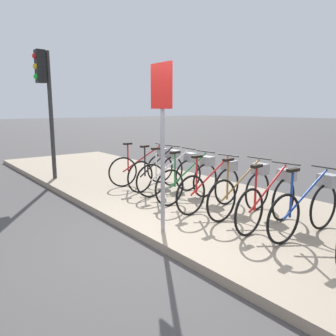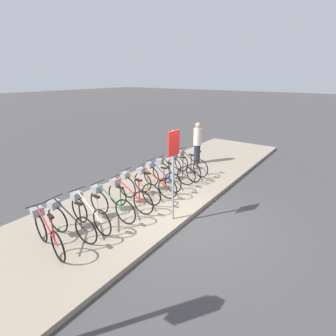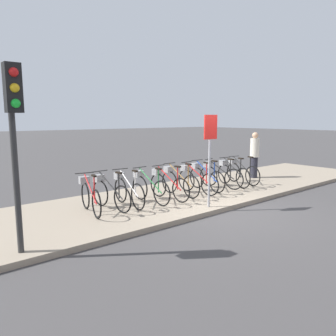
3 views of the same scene
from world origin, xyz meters
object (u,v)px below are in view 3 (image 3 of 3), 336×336
Objects in this scene: parked_bicycle_6 at (195,179)px; pedestrian at (255,154)px; parked_bicycle_9 at (232,173)px; parked_bicycle_8 at (218,174)px; parked_bicycle_3 at (148,186)px; parked_bicycle_4 at (167,184)px; parked_bicycle_7 at (205,176)px; parked_bicycle_5 at (178,181)px; parked_bicycle_0 at (89,195)px; sign_post at (210,145)px; traffic_light at (14,120)px; parked_bicycle_2 at (127,189)px; parked_bicycle_10 at (241,171)px; parked_bicycle_1 at (109,192)px.

parked_bicycle_6 is 3.60m from pedestrian.
parked_bicycle_8 is at bearing 173.67° from parked_bicycle_9.
parked_bicycle_3 is 0.62m from parked_bicycle_4.
parked_bicycle_5 is at bearing 179.80° from parked_bicycle_7.
parked_bicycle_0 is 3.18m from sign_post.
parked_bicycle_6 is at bearing -175.59° from parked_bicycle_8.
parked_bicycle_2 is at bearing 26.74° from traffic_light.
parked_bicycle_9 and parked_bicycle_10 have the same top height.
parked_bicycle_7 is at bearing 14.66° from traffic_light.
parked_bicycle_5 is 0.69× the size of sign_post.
sign_post is at bearing -77.97° from parked_bicycle_4.
pedestrian reaches higher than parked_bicycle_4.
parked_bicycle_5 is at bearing 15.60° from parked_bicycle_4.
parked_bicycle_0 is at bearing 178.15° from parked_bicycle_6.
parked_bicycle_0 is 1.05m from parked_bicycle_2.
parked_bicycle_8 is 0.91× the size of pedestrian.
parked_bicycle_5 is at bearing 5.06° from parked_bicycle_3.
pedestrian reaches higher than parked_bicycle_5.
parked_bicycle_4 is (0.61, -0.05, 0.00)m from parked_bicycle_3.
parked_bicycle_2 is at bearing 136.00° from sign_post.
parked_bicycle_0 is 0.51× the size of traffic_light.
parked_bicycle_7 is at bearing -174.08° from pedestrian.
parked_bicycle_0 is 3.08m from traffic_light.
parked_bicycle_7 is 3.07m from pedestrian.
parked_bicycle_0 is at bearing 179.02° from parked_bicycle_9.
sign_post reaches higher than parked_bicycle_1.
parked_bicycle_10 is at bearing 4.32° from parked_bicycle_9.
parked_bicycle_6 is (2.37, -0.09, 0.00)m from parked_bicycle_2.
parked_bicycle_3 is at bearing -179.96° from parked_bicycle_9.
traffic_light reaches higher than parked_bicycle_8.
pedestrian is (1.82, 0.41, 0.48)m from parked_bicycle_9.
parked_bicycle_0 and parked_bicycle_3 have the same top height.
parked_bicycle_6 is at bearing -178.38° from parked_bicycle_10.
parked_bicycle_2 is at bearing -179.07° from parked_bicycle_5.
pedestrian reaches higher than parked_bicycle_0.
parked_bicycle_4 is 0.93× the size of pedestrian.
parked_bicycle_7 is (0.52, 0.12, 0.00)m from parked_bicycle_6.
parked_bicycle_4 is 2.28m from parked_bicycle_8.
sign_post is (2.57, -1.48, 1.15)m from parked_bicycle_0.
sign_post reaches higher than parked_bicycle_7.
pedestrian is at bearing 8.16° from parked_bicycle_8.
parked_bicycle_9 is at bearing 1.04° from parked_bicycle_4.
parked_bicycle_6 is 1.01× the size of parked_bicycle_10.
parked_bicycle_10 is at bearing 24.71° from sign_post.
pedestrian reaches higher than parked_bicycle_3.
parked_bicycle_3 is at bearing -3.10° from parked_bicycle_0.
parked_bicycle_3 and parked_bicycle_6 have the same top height.
traffic_light is at bearing -161.79° from parked_bicycle_4.
parked_bicycle_2 and parked_bicycle_9 have the same top height.
parked_bicycle_7 is at bearing -0.20° from parked_bicycle_5.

